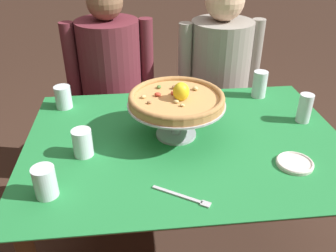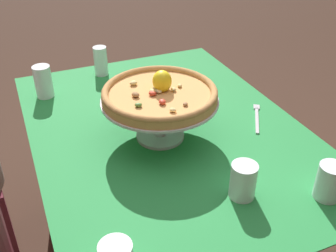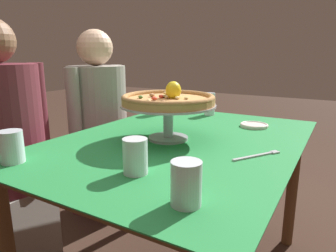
{
  "view_description": "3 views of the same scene",
  "coord_description": "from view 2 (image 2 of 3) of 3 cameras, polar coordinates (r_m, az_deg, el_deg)",
  "views": [
    {
      "loc": [
        -0.21,
        -1.24,
        1.54
      ],
      "look_at": [
        -0.07,
        0.03,
        0.78
      ],
      "focal_mm": 37.95,
      "sensor_mm": 36.0,
      "label": 1
    },
    {
      "loc": [
        -1.15,
        0.48,
        1.53
      ],
      "look_at": [
        -0.09,
        0.04,
        0.8
      ],
      "focal_mm": 43.0,
      "sensor_mm": 36.0,
      "label": 2
    },
    {
      "loc": [
        -1.12,
        -0.59,
        1.08
      ],
      "look_at": [
        0.01,
        0.07,
        0.77
      ],
      "focal_mm": 32.21,
      "sensor_mm": 36.0,
      "label": 3
    }
  ],
  "objects": [
    {
      "name": "dining_table",
      "position": [
        1.54,
        -0.09,
        -3.4
      ],
      "size": [
        1.33,
        0.96,
        0.72
      ],
      "color": "brown",
      "rests_on": "ground"
    },
    {
      "name": "pizza_stand",
      "position": [
        1.39,
        -1.16,
        2.39
      ],
      "size": [
        0.4,
        0.4,
        0.15
      ],
      "color": "#B7B7C1",
      "rests_on": "dining_table"
    },
    {
      "name": "pizza",
      "position": [
        1.36,
        -1.18,
        4.66
      ],
      "size": [
        0.39,
        0.39,
        0.1
      ],
      "color": "tan",
      "rests_on": "pizza_stand"
    },
    {
      "name": "water_glass_side_right",
      "position": [
        1.9,
        -9.5,
        8.81
      ],
      "size": [
        0.06,
        0.06,
        0.13
      ],
      "color": "white",
      "rests_on": "dining_table"
    },
    {
      "name": "water_glass_side_left",
      "position": [
        1.19,
        10.58,
        -7.85
      ],
      "size": [
        0.08,
        0.08,
        0.11
      ],
      "color": "white",
      "rests_on": "dining_table"
    },
    {
      "name": "water_glass_front_left",
      "position": [
        1.26,
        21.85,
        -7.56
      ],
      "size": [
        0.08,
        0.08,
        0.11
      ],
      "color": "silver",
      "rests_on": "dining_table"
    },
    {
      "name": "water_glass_back_right",
      "position": [
        1.76,
        -17.23,
        5.84
      ],
      "size": [
        0.07,
        0.07,
        0.14
      ],
      "color": "white",
      "rests_on": "dining_table"
    },
    {
      "name": "side_plate",
      "position": [
        1.87,
        1.47,
        7.13
      ],
      "size": [
        0.14,
        0.14,
        0.02
      ],
      "color": "silver",
      "rests_on": "dining_table"
    },
    {
      "name": "dinner_fork",
      "position": [
        1.59,
        12.48,
        1.28
      ],
      "size": [
        0.19,
        0.13,
        0.01
      ],
      "color": "#B7B7C1",
      "rests_on": "dining_table"
    }
  ]
}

